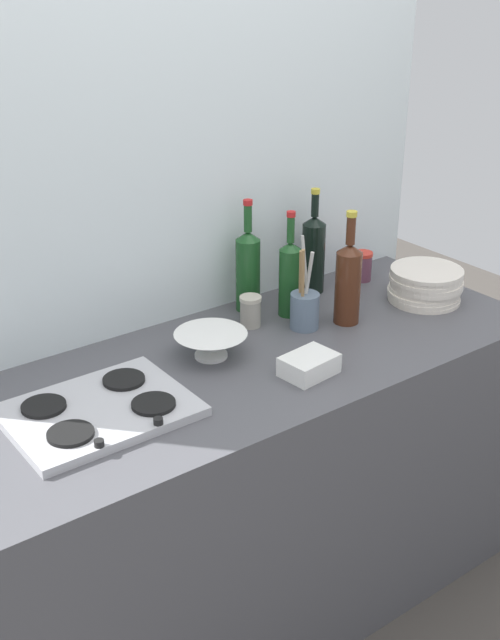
% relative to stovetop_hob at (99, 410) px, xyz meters
% --- Properties ---
extents(ground_plane, '(6.00, 6.00, 0.00)m').
position_rel_stovetop_hob_xyz_m(ground_plane, '(0.48, 0.02, -0.91)').
color(ground_plane, '#47423D').
rests_on(ground_plane, ground).
extents(counter_block, '(1.80, 0.70, 0.90)m').
position_rel_stovetop_hob_xyz_m(counter_block, '(0.48, 0.02, -0.46)').
color(counter_block, '#4C4C51').
rests_on(counter_block, ground).
extents(backsplash_panel, '(1.90, 0.06, 2.35)m').
position_rel_stovetop_hob_xyz_m(backsplash_panel, '(0.48, 0.40, 0.26)').
color(backsplash_panel, silver).
rests_on(backsplash_panel, ground).
extents(stovetop_hob, '(0.45, 0.34, 0.04)m').
position_rel_stovetop_hob_xyz_m(stovetop_hob, '(0.00, 0.00, 0.00)').
color(stovetop_hob, '#B2B2B7').
rests_on(stovetop_hob, counter_block).
extents(plate_stack, '(0.24, 0.24, 0.11)m').
position_rel_stovetop_hob_xyz_m(plate_stack, '(1.19, 0.00, 0.04)').
color(plate_stack, silver).
rests_on(plate_stack, counter_block).
extents(wine_bottle_leftmost, '(0.07, 0.07, 0.34)m').
position_rel_stovetop_hob_xyz_m(wine_bottle_leftmost, '(0.76, 0.18, 0.11)').
color(wine_bottle_leftmost, '#19471E').
rests_on(wine_bottle_leftmost, counter_block).
extents(wine_bottle_mid_left, '(0.08, 0.08, 0.36)m').
position_rel_stovetop_hob_xyz_m(wine_bottle_mid_left, '(0.87, 0.04, 0.12)').
color(wine_bottle_mid_left, '#472314').
rests_on(wine_bottle_mid_left, counter_block).
extents(wine_bottle_mid_right, '(0.08, 0.08, 0.35)m').
position_rel_stovetop_hob_xyz_m(wine_bottle_mid_right, '(0.94, 0.29, 0.12)').
color(wine_bottle_mid_right, black).
rests_on(wine_bottle_mid_right, counter_block).
extents(wine_bottle_rightmost, '(0.08, 0.08, 0.36)m').
position_rel_stovetop_hob_xyz_m(wine_bottle_rightmost, '(0.68, 0.30, 0.12)').
color(wine_bottle_rightmost, '#19471E').
rests_on(wine_bottle_rightmost, counter_block).
extents(mixing_bowl, '(0.21, 0.21, 0.07)m').
position_rel_stovetop_hob_xyz_m(mixing_bowl, '(0.40, 0.09, 0.03)').
color(mixing_bowl, white).
rests_on(mixing_bowl, counter_block).
extents(butter_dish, '(0.16, 0.12, 0.06)m').
position_rel_stovetop_hob_xyz_m(butter_dish, '(0.56, -0.15, 0.01)').
color(butter_dish, white).
rests_on(butter_dish, counter_block).
extents(utensil_crock, '(0.09, 0.09, 0.29)m').
position_rel_stovetop_hob_xyz_m(utensil_crock, '(0.73, 0.08, 0.05)').
color(utensil_crock, slate).
rests_on(utensil_crock, counter_block).
extents(condiment_jar_front, '(0.07, 0.07, 0.10)m').
position_rel_stovetop_hob_xyz_m(condiment_jar_front, '(1.14, 0.26, 0.04)').
color(condiment_jar_front, '#66384C').
rests_on(condiment_jar_front, counter_block).
extents(condiment_jar_rear, '(0.07, 0.07, 0.10)m').
position_rel_stovetop_hob_xyz_m(condiment_jar_rear, '(0.61, 0.19, 0.03)').
color(condiment_jar_rear, '#9E998C').
rests_on(condiment_jar_rear, counter_block).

